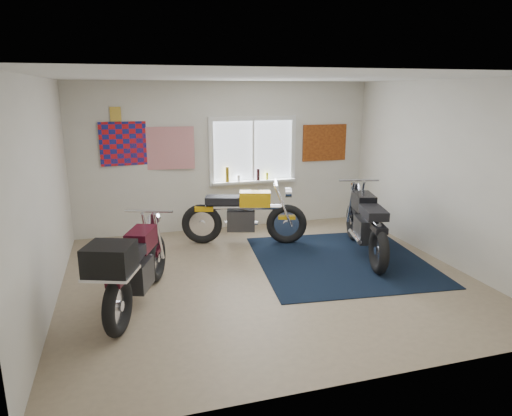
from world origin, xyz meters
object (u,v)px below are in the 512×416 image
object	(u,v)px
navy_rug	(341,260)
maroon_tourer	(133,267)
yellow_triumph	(244,217)
black_chrome_bike	(366,225)

from	to	relation	value
navy_rug	maroon_tourer	xyz separation A→B (m)	(-3.08, -0.79, 0.54)
navy_rug	maroon_tourer	bearing A→B (deg)	-165.54
navy_rug	yellow_triumph	bearing A→B (deg)	134.77
yellow_triumph	maroon_tourer	xyz separation A→B (m)	(-1.87, -2.02, 0.08)
yellow_triumph	maroon_tourer	world-z (taller)	yellow_triumph
navy_rug	black_chrome_bike	xyz separation A→B (m)	(0.47, 0.14, 0.49)
navy_rug	black_chrome_bike	distance (m)	0.69
yellow_triumph	black_chrome_bike	bearing A→B (deg)	-16.29
navy_rug	yellow_triumph	xyz separation A→B (m)	(-1.22, 1.23, 0.47)
maroon_tourer	yellow_triumph	bearing A→B (deg)	-22.46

